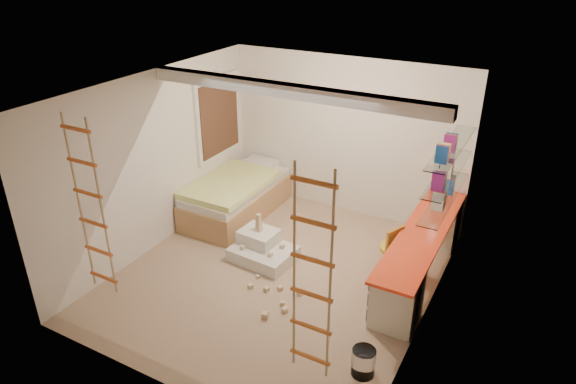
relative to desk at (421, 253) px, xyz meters
The scene contains 15 objects.
floor 1.96m from the desk, 153.35° to the right, with size 4.50×4.50×0.00m, color tan.
ceiling_beam 2.78m from the desk, 161.89° to the right, with size 4.00×0.18×0.16m, color white.
window_frame 3.91m from the desk, behind, with size 0.06×1.15×1.35m, color white.
window_blind 3.88m from the desk, behind, with size 0.02×1.00×1.20m, color #4C2D1E.
rope_ladder_left 4.18m from the desk, 139.59° to the right, with size 0.41×0.04×2.13m, color #D25323, non-canonical shape.
rope_ladder_right 2.86m from the desk, 98.00° to the right, with size 0.41×0.04×2.13m, color #C35F21, non-canonical shape.
waste_bin 2.01m from the desk, 91.02° to the right, with size 0.25×0.25×0.32m, color white.
desk is the anchor object (origin of this frame).
shelves 1.14m from the desk, 60.31° to the left, with size 0.25×1.80×0.71m.
bed 3.22m from the desk, behind, with size 1.02×2.00×0.69m.
task_lamp 1.21m from the desk, 92.80° to the left, with size 0.14×0.36×0.57m.
swivel_chair 0.37m from the desk, 154.94° to the right, with size 0.61×0.61×0.79m.
play_platform 2.22m from the desk, 164.62° to the right, with size 0.92×0.74×0.38m.
toy_blocks 2.06m from the desk, 150.74° to the right, with size 1.15×1.28×0.65m.
books 1.24m from the desk, 60.31° to the left, with size 0.14×0.70×0.92m.
Camera 1 is at (2.92, -5.08, 4.14)m, focal length 32.00 mm.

